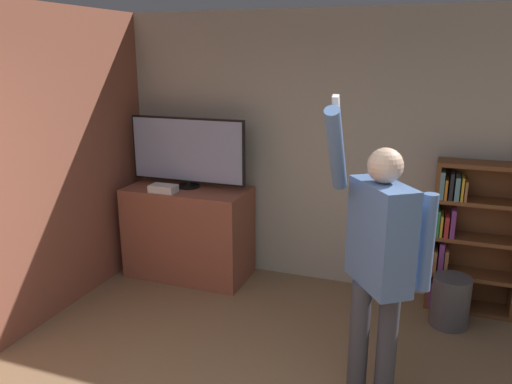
# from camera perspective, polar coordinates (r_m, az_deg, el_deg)

# --- Properties ---
(wall_back) EXTENTS (6.21, 0.09, 2.70)m
(wall_back) POSITION_cam_1_polar(r_m,az_deg,el_deg) (4.98, 8.17, 4.53)
(wall_back) COLOR #B2AD9E
(wall_back) RESTS_ON ground_plane
(wall_side_brick) EXTENTS (0.06, 4.73, 2.70)m
(wall_side_brick) POSITION_cam_1_polar(r_m,az_deg,el_deg) (4.57, -23.87, 2.32)
(wall_side_brick) COLOR #93513D
(wall_side_brick) RESTS_ON ground_plane
(tv_ledge) EXTENTS (1.26, 0.63, 0.95)m
(tv_ledge) POSITION_cam_1_polar(r_m,az_deg,el_deg) (5.31, -7.70, -4.55)
(tv_ledge) COLOR #93513D
(tv_ledge) RESTS_ON ground_plane
(television) EXTENTS (1.24, 0.22, 0.72)m
(television) POSITION_cam_1_polar(r_m,az_deg,el_deg) (5.11, -7.85, 4.60)
(television) COLOR black
(television) RESTS_ON tv_ledge
(game_console) EXTENTS (0.26, 0.16, 0.07)m
(game_console) POSITION_cam_1_polar(r_m,az_deg,el_deg) (5.05, -10.54, 0.38)
(game_console) COLOR white
(game_console) RESTS_ON tv_ledge
(remote_loose) EXTENTS (0.05, 0.14, 0.02)m
(remote_loose) POSITION_cam_1_polar(r_m,az_deg,el_deg) (5.07, -11.08, 0.11)
(remote_loose) COLOR white
(remote_loose) RESTS_ON tv_ledge
(bookshelf) EXTENTS (0.75, 0.28, 1.39)m
(bookshelf) POSITION_cam_1_polar(r_m,az_deg,el_deg) (4.90, 22.90, -4.86)
(bookshelf) COLOR brown
(bookshelf) RESTS_ON ground_plane
(person) EXTENTS (0.64, 0.60, 2.08)m
(person) POSITION_cam_1_polar(r_m,az_deg,el_deg) (3.21, 13.85, -7.06)
(person) COLOR #383842
(person) RESTS_ON ground_plane
(waste_bin) EXTENTS (0.32, 0.32, 0.45)m
(waste_bin) POSITION_cam_1_polar(r_m,az_deg,el_deg) (4.72, 21.34, -11.56)
(waste_bin) COLOR #4C4C51
(waste_bin) RESTS_ON ground_plane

